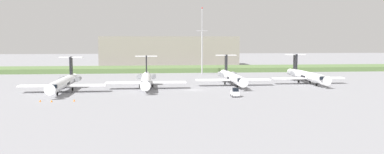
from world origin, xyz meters
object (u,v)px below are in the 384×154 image
object	(u,v)px
antenna_mast	(202,47)
safety_cone_mid_marker	(52,101)
regional_jet_fourth	(306,75)
safety_cone_rear_marker	(74,100)
regional_jet_nearest	(64,82)
regional_jet_third	(232,77)
regional_jet_second	(146,79)
safety_cone_front_marker	(40,101)
baggage_tug	(235,93)

from	to	relation	value
antenna_mast	safety_cone_mid_marker	distance (m)	81.68
regional_jet_fourth	safety_cone_rear_marker	world-z (taller)	regional_jet_fourth
regional_jet_nearest	antenna_mast	distance (m)	67.28
regional_jet_third	safety_cone_mid_marker	world-z (taller)	regional_jet_third
regional_jet_nearest	regional_jet_fourth	xyz separation A→B (m)	(72.76, 13.46, 0.00)
regional_jet_nearest	regional_jet_second	bearing A→B (deg)	14.15
safety_cone_front_marker	safety_cone_rear_marker	world-z (taller)	same
antenna_mast	safety_cone_mid_marker	size ratio (longest dim) A/B	48.38
baggage_tug	antenna_mast	bearing A→B (deg)	90.20
safety_cone_rear_marker	regional_jet_fourth	bearing A→B (deg)	25.17
antenna_mast	baggage_tug	bearing A→B (deg)	-89.80
baggage_tug	safety_cone_rear_marker	distance (m)	38.18
regional_jet_third	regional_jet_nearest	bearing A→B (deg)	-167.41
regional_jet_nearest	safety_cone_front_marker	bearing A→B (deg)	-95.02
safety_cone_front_marker	regional_jet_third	bearing A→B (deg)	30.00
regional_jet_nearest	baggage_tug	xyz separation A→B (m)	(43.92, -14.18, -1.53)
baggage_tug	regional_jet_fourth	bearing A→B (deg)	43.79
regional_jet_fourth	regional_jet_third	bearing A→B (deg)	-173.71
regional_jet_nearest	regional_jet_second	world-z (taller)	same
regional_jet_second	safety_cone_mid_marker	bearing A→B (deg)	-131.15
antenna_mast	baggage_tug	size ratio (longest dim) A/B	8.32
antenna_mast	safety_cone_rear_marker	world-z (taller)	antenna_mast
regional_jet_second	safety_cone_rear_marker	bearing A→B (deg)	-124.27
regional_jet_second	baggage_tug	size ratio (longest dim) A/B	9.69
regional_jet_second	regional_jet_nearest	bearing A→B (deg)	-165.85
regional_jet_nearest	baggage_tug	size ratio (longest dim) A/B	9.69
safety_cone_rear_marker	regional_jet_nearest	bearing A→B (deg)	108.30
regional_jet_nearest	safety_cone_mid_marker	distance (m)	18.54
baggage_tug	safety_cone_front_marker	bearing A→B (deg)	-175.27
safety_cone_front_marker	safety_cone_rear_marker	bearing A→B (deg)	0.02
regional_jet_fourth	safety_cone_rear_marker	size ratio (longest dim) A/B	56.36
regional_jet_second	safety_cone_front_marker	distance (m)	33.29
regional_jet_second	baggage_tug	distance (m)	29.57
regional_jet_nearest	safety_cone_mid_marker	world-z (taller)	regional_jet_nearest
regional_jet_third	antenna_mast	xyz separation A→B (m)	(-4.41, 39.71, 8.45)
baggage_tug	safety_cone_rear_marker	bearing A→B (deg)	-174.34
safety_cone_mid_marker	antenna_mast	bearing A→B (deg)	58.21
regional_jet_second	safety_cone_rear_marker	world-z (taller)	regional_jet_second
regional_jet_second	safety_cone_mid_marker	world-z (taller)	regional_jet_second
regional_jet_third	antenna_mast	distance (m)	40.84
baggage_tug	safety_cone_front_marker	distance (m)	45.66
antenna_mast	safety_cone_mid_marker	world-z (taller)	antenna_mast
safety_cone_front_marker	regional_jet_fourth	bearing A→B (deg)	22.90
safety_cone_front_marker	safety_cone_rear_marker	size ratio (longest dim) A/B	1.00
regional_jet_third	baggage_tug	world-z (taller)	regional_jet_third
regional_jet_third	safety_cone_rear_marker	xyz separation A→B (m)	(-42.18, -28.69, -2.26)
regional_jet_third	regional_jet_fourth	xyz separation A→B (m)	(24.65, 2.72, 0.00)
regional_jet_second	safety_cone_front_marker	xyz separation A→B (m)	(-23.51, -23.47, -2.26)
regional_jet_nearest	safety_cone_front_marker	size ratio (longest dim) A/B	56.36
baggage_tug	safety_cone_mid_marker	xyz separation A→B (m)	(-42.88, -4.19, -0.73)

